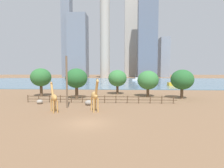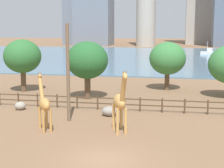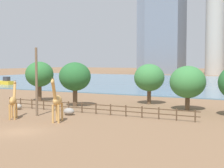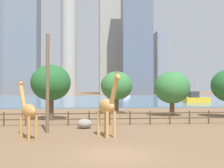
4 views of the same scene
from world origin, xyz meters
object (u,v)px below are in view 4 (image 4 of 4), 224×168
(utility_pole, at_px, (48,83))
(tree_left_large, at_px, (172,88))
(giraffe_companion, at_px, (107,106))
(boat_ferry, at_px, (196,99))
(boat_tug, at_px, (125,96))
(boulder_by_pole, at_px, (84,124))
(tree_center_broad, at_px, (51,83))
(tree_left_small, at_px, (117,86))
(giraffe_tall, at_px, (28,111))

(utility_pole, bearing_deg, tree_left_large, 41.83)
(giraffe_companion, xyz_separation_m, tree_left_large, (9.38, 14.70, 1.39))
(tree_left_large, height_order, boat_ferry, tree_left_large)
(boat_ferry, bearing_deg, utility_pole, -131.21)
(giraffe_companion, bearing_deg, boat_tug, 149.49)
(utility_pole, height_order, boat_ferry, utility_pole)
(giraffe_companion, xyz_separation_m, boulder_by_pole, (-1.67, 4.45, -1.79))
(tree_center_broad, bearing_deg, tree_left_small, 41.76)
(tree_left_small, distance_m, boat_ferry, 32.57)
(boat_tug, bearing_deg, boat_ferry, 115.13)
(giraffe_companion, relative_size, tree_left_small, 0.80)
(giraffe_companion, height_order, boat_tug, giraffe_companion)
(boulder_by_pole, xyz_separation_m, tree_left_large, (11.05, 10.26, 3.18))
(giraffe_companion, height_order, tree_left_large, tree_left_large)
(tree_left_large, bearing_deg, utility_pole, -138.17)
(giraffe_companion, bearing_deg, tree_left_large, 125.77)
(tree_left_large, distance_m, boat_ferry, 31.84)
(giraffe_tall, distance_m, utility_pole, 3.47)
(giraffe_tall, height_order, tree_center_broad, tree_center_broad)
(tree_center_broad, xyz_separation_m, boat_ferry, (29.34, 31.73, -3.00))
(tree_left_large, distance_m, tree_left_small, 7.66)
(boulder_by_pole, bearing_deg, tree_left_large, 42.85)
(giraffe_tall, height_order, boat_tug, giraffe_tall)
(boulder_by_pole, relative_size, tree_center_broad, 0.22)
(boulder_by_pole, distance_m, tree_left_small, 15.01)
(boulder_by_pole, bearing_deg, giraffe_companion, -69.37)
(tree_center_broad, height_order, boat_tug, tree_center_broad)
(giraffe_tall, xyz_separation_m, boulder_by_pole, (3.85, 4.93, -1.54))
(giraffe_tall, relative_size, utility_pole, 0.54)
(giraffe_tall, relative_size, tree_left_small, 0.71)
(giraffe_companion, distance_m, tree_left_small, 18.66)
(giraffe_companion, xyz_separation_m, utility_pole, (-4.56, 2.23, 1.68))
(giraffe_companion, distance_m, tree_left_large, 17.50)
(giraffe_tall, distance_m, boat_tug, 82.38)
(tree_left_small, bearing_deg, boat_tug, 81.03)
(boat_tug, bearing_deg, tree_left_small, 88.82)
(boulder_by_pole, distance_m, boat_tug, 76.78)
(utility_pole, relative_size, tree_left_large, 1.37)
(boat_tug, bearing_deg, tree_center_broad, 83.28)
(boulder_by_pole, relative_size, tree_left_small, 0.22)
(boulder_by_pole, xyz_separation_m, boat_tug, (14.06, 75.47, 0.41))
(utility_pole, distance_m, tree_center_broad, 9.00)
(boulder_by_pole, height_order, boat_tug, boat_tug)
(giraffe_tall, relative_size, giraffe_companion, 0.89)
(tree_center_broad, bearing_deg, boat_tug, 75.49)
(giraffe_companion, distance_m, tree_center_broad, 12.56)
(utility_pole, xyz_separation_m, tree_left_large, (13.94, 12.47, -0.29))
(giraffe_tall, distance_m, giraffe_companion, 5.55)
(giraffe_companion, height_order, boat_ferry, boat_ferry)
(utility_pole, bearing_deg, boat_ferry, 54.99)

